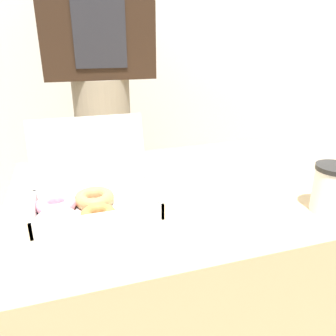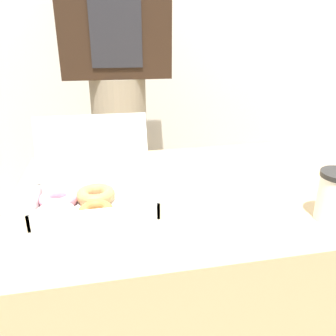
% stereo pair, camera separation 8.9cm
% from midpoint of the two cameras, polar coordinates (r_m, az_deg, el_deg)
% --- Properties ---
extents(wall_back, '(10.00, 0.05, 2.60)m').
position_cam_midpoint_polar(wall_back, '(2.06, -3.28, 25.81)').
color(wall_back, silver).
rests_on(wall_back, ground_plane).
extents(table, '(1.08, 0.78, 0.71)m').
position_cam_midpoint_polar(table, '(1.23, 5.82, -18.47)').
color(table, tan).
rests_on(table, ground_plane).
extents(donut_box, '(0.33, 0.26, 0.23)m').
position_cam_midpoint_polar(donut_box, '(0.91, -11.03, -4.83)').
color(donut_box, white).
rests_on(donut_box, table).
extents(person_customer, '(0.46, 0.25, 1.83)m').
position_cam_midpoint_polar(person_customer, '(1.52, -7.14, 15.18)').
color(person_customer, gray).
rests_on(person_customer, ground_plane).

